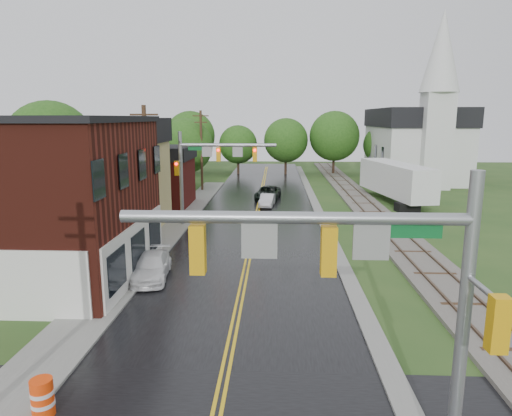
# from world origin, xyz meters

# --- Properties ---
(main_road) EXTENTS (10.00, 90.00, 0.02)m
(main_road) POSITION_xyz_m (0.00, 30.00, 0.00)
(main_road) COLOR black
(main_road) RESTS_ON ground
(curb_right) EXTENTS (0.80, 70.00, 0.12)m
(curb_right) POSITION_xyz_m (5.40, 35.00, 0.00)
(curb_right) COLOR gray
(curb_right) RESTS_ON ground
(sidewalk_left) EXTENTS (2.40, 50.00, 0.12)m
(sidewalk_left) POSITION_xyz_m (-6.20, 25.00, 0.00)
(sidewalk_left) COLOR gray
(sidewalk_left) RESTS_ON ground
(yellow_house) EXTENTS (8.00, 7.00, 6.40)m
(yellow_house) POSITION_xyz_m (-11.00, 26.00, 3.20)
(yellow_house) COLOR tan
(yellow_house) RESTS_ON ground
(darkred_building) EXTENTS (7.00, 6.00, 4.40)m
(darkred_building) POSITION_xyz_m (-10.00, 35.00, 2.20)
(darkred_building) COLOR #3F0F0C
(darkred_building) RESTS_ON ground
(church) EXTENTS (10.40, 18.40, 20.00)m
(church) POSITION_xyz_m (20.00, 53.74, 5.83)
(church) COLOR silver
(church) RESTS_ON ground
(railroad) EXTENTS (3.20, 80.00, 0.30)m
(railroad) POSITION_xyz_m (10.00, 35.00, 0.11)
(railroad) COLOR #59544C
(railroad) RESTS_ON ground
(traffic_signal_near) EXTENTS (7.34, 0.30, 7.20)m
(traffic_signal_near) POSITION_xyz_m (3.47, 2.00, 4.97)
(traffic_signal_near) COLOR gray
(traffic_signal_near) RESTS_ON ground
(traffic_signal_far) EXTENTS (7.34, 0.43, 7.20)m
(traffic_signal_far) POSITION_xyz_m (-3.47, 27.00, 4.97)
(traffic_signal_far) COLOR gray
(traffic_signal_far) RESTS_ON ground
(utility_pole_b) EXTENTS (1.80, 0.28, 9.00)m
(utility_pole_b) POSITION_xyz_m (-6.80, 22.00, 4.72)
(utility_pole_b) COLOR #382616
(utility_pole_b) RESTS_ON ground
(utility_pole_c) EXTENTS (1.80, 0.28, 9.00)m
(utility_pole_c) POSITION_xyz_m (-6.80, 44.00, 4.72)
(utility_pole_c) COLOR #382616
(utility_pole_c) RESTS_ON ground
(tree_left_b) EXTENTS (7.60, 7.60, 9.69)m
(tree_left_b) POSITION_xyz_m (-17.85, 31.90, 5.72)
(tree_left_b) COLOR black
(tree_left_b) RESTS_ON ground
(tree_left_c) EXTENTS (6.00, 6.00, 7.65)m
(tree_left_c) POSITION_xyz_m (-13.85, 39.90, 4.51)
(tree_left_c) COLOR black
(tree_left_c) RESTS_ON ground
(tree_left_e) EXTENTS (6.40, 6.40, 8.16)m
(tree_left_e) POSITION_xyz_m (-8.85, 45.90, 4.81)
(tree_left_e) COLOR black
(tree_left_e) RESTS_ON ground
(suv_dark) EXTENTS (2.83, 5.09, 1.35)m
(suv_dark) POSITION_xyz_m (0.80, 38.53, 0.67)
(suv_dark) COLOR black
(suv_dark) RESTS_ON ground
(sedan_silver) EXTENTS (1.60, 3.64, 1.16)m
(sedan_silver) POSITION_xyz_m (0.80, 34.87, 0.58)
(sedan_silver) COLOR #BABABF
(sedan_silver) RESTS_ON ground
(pickup_white) EXTENTS (2.23, 4.50, 1.26)m
(pickup_white) POSITION_xyz_m (-4.80, 15.12, 0.63)
(pickup_white) COLOR silver
(pickup_white) RESTS_ON ground
(semi_trailer) EXTENTS (4.78, 12.45, 3.84)m
(semi_trailer) POSITION_xyz_m (13.30, 37.63, 2.28)
(semi_trailer) COLOR black
(semi_trailer) RESTS_ON ground
(construction_barrel) EXTENTS (0.79, 0.79, 1.10)m
(construction_barrel) POSITION_xyz_m (-4.84, 4.00, 0.55)
(construction_barrel) COLOR #F33D0A
(construction_barrel) RESTS_ON ground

